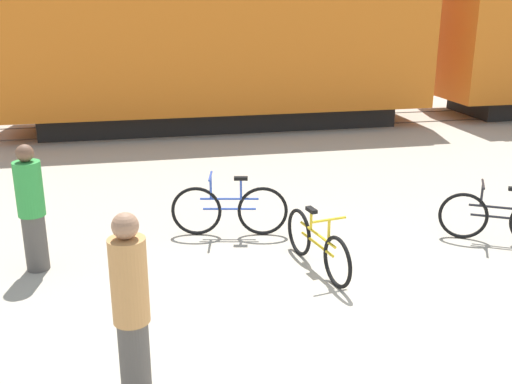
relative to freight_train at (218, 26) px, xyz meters
The scene contains 9 objects.
ground_plane 11.46m from the freight_train, 90.00° to the right, with size 80.00×80.00×0.00m, color #B2A893.
freight_train is the anchor object (origin of this frame).
rail_near 2.75m from the freight_train, 90.00° to the right, with size 47.31×0.07×0.01m, color #4C4238.
rail_far 2.75m from the freight_train, 90.00° to the left, with size 47.31×0.07×0.01m, color #4C4238.
bicycle_black 9.66m from the freight_train, 73.41° to the right, with size 1.48×0.87×0.87m.
bicycle_blue 8.30m from the freight_train, 97.59° to the right, with size 1.70×0.49×0.93m.
bicycle_yellow 9.61m from the freight_train, 90.91° to the right, with size 0.46×1.68×0.81m.
person_in_tan 11.98m from the freight_train, 102.15° to the right, with size 0.31×0.31×1.77m.
person_in_green 9.50m from the freight_train, 113.36° to the right, with size 0.34×0.34×1.67m.
Camera 1 is at (-2.40, -4.97, 3.39)m, focal length 42.00 mm.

